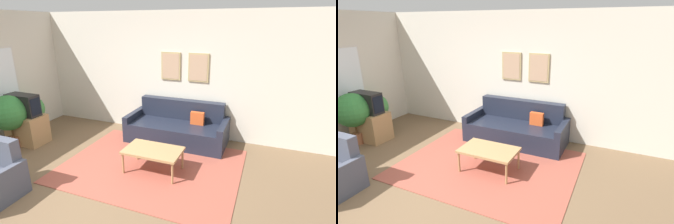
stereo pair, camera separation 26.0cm
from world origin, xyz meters
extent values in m
plane|color=brown|center=(0.00, 0.00, 0.00)|extent=(16.00, 16.00, 0.00)
cube|color=#9E4C3D|center=(0.51, 1.18, 0.01)|extent=(3.08, 2.38, 0.01)
cube|color=beige|center=(0.00, 2.82, 1.35)|extent=(8.00, 0.06, 2.70)
cube|color=tan|center=(0.28, 2.77, 1.55)|extent=(0.44, 0.03, 0.60)
cube|color=tan|center=(0.28, 2.75, 1.55)|extent=(0.38, 0.01, 0.54)
cube|color=tan|center=(0.90, 2.77, 1.55)|extent=(0.44, 0.03, 0.60)
cube|color=tan|center=(0.90, 2.75, 1.55)|extent=(0.38, 0.01, 0.54)
cube|color=beige|center=(-2.94, 1.04, 1.29)|extent=(0.02, 1.08, 1.40)
cube|color=white|center=(-2.93, 1.04, 1.29)|extent=(0.02, 1.00, 1.32)
cube|color=#1E2333|center=(0.59, 2.30, 0.21)|extent=(1.87, 0.90, 0.42)
cube|color=#1E2333|center=(0.59, 2.65, 0.64)|extent=(1.87, 0.20, 0.43)
cube|color=#1E2333|center=(-0.41, 2.30, 0.28)|extent=(0.12, 0.90, 0.56)
cube|color=#1E2333|center=(1.58, 2.30, 0.28)|extent=(0.12, 0.90, 0.56)
cube|color=#D15123|center=(1.01, 2.41, 0.55)|extent=(0.28, 0.10, 0.28)
cube|color=#A87F51|center=(0.62, 1.03, 0.40)|extent=(0.96, 0.59, 0.04)
cylinder|color=#A87F51|center=(0.18, 0.77, 0.19)|extent=(0.04, 0.04, 0.38)
cylinder|color=#A87F51|center=(1.06, 0.77, 0.19)|extent=(0.04, 0.04, 0.38)
cylinder|color=#A87F51|center=(0.18, 1.28, 0.19)|extent=(0.04, 0.04, 0.38)
cylinder|color=#A87F51|center=(1.06, 1.28, 0.19)|extent=(0.04, 0.04, 0.38)
cube|color=#A87F51|center=(-2.35, 1.12, 0.31)|extent=(0.78, 0.49, 0.62)
cube|color=black|center=(-2.35, 1.12, 0.84)|extent=(0.68, 0.28, 0.45)
cube|color=black|center=(-2.01, 1.12, 0.84)|extent=(0.01, 0.23, 0.35)
cube|color=#474C5B|center=(-1.31, -0.23, 0.63)|extent=(0.67, 0.16, 0.43)
cube|color=#474C5B|center=(-0.93, -0.53, 0.27)|extent=(0.09, 0.76, 0.53)
cylinder|color=#935638|center=(-2.43, 0.83, 0.12)|extent=(0.21, 0.21, 0.24)
cylinder|color=#51381E|center=(-2.43, 0.83, 0.35)|extent=(0.04, 0.04, 0.21)
sphere|color=#337A38|center=(-2.43, 0.83, 0.75)|extent=(0.70, 0.70, 0.70)
cylinder|color=#383D42|center=(-2.58, 1.45, 0.09)|extent=(0.28, 0.28, 0.17)
cylinder|color=#51381E|center=(-2.58, 1.45, 0.26)|extent=(0.04, 0.04, 0.19)
sphere|color=#3D8442|center=(-2.58, 1.45, 0.62)|extent=(0.62, 0.62, 0.62)
cylinder|color=beige|center=(-2.55, 1.24, 0.10)|extent=(0.30, 0.30, 0.20)
cylinder|color=#51381E|center=(-2.55, 1.24, 0.29)|extent=(0.04, 0.04, 0.17)
sphere|color=#3D8442|center=(-2.55, 1.24, 0.62)|extent=(0.58, 0.58, 0.58)
camera|label=1|loc=(2.30, -2.58, 2.43)|focal=28.00mm
camera|label=2|loc=(2.54, -2.48, 2.43)|focal=28.00mm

